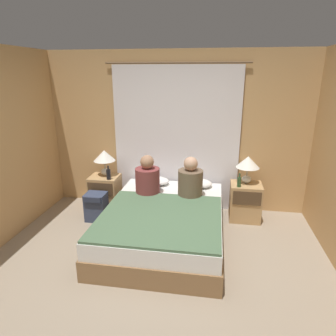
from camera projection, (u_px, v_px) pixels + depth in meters
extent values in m
plane|color=gray|center=(149.00, 284.00, 3.20)|extent=(16.00, 16.00, 0.00)
cube|color=tan|center=(176.00, 132.00, 4.78)|extent=(4.23, 0.06, 2.50)
cube|color=white|center=(176.00, 140.00, 4.76)|extent=(1.99, 0.03, 2.28)
cylinder|color=brown|center=(176.00, 63.00, 4.40)|extent=(2.19, 0.02, 0.02)
cube|color=olive|center=(164.00, 230.00, 4.04)|extent=(1.54, 2.08, 0.26)
cube|color=white|center=(164.00, 215.00, 3.97)|extent=(1.50, 2.04, 0.21)
cube|color=tan|center=(105.00, 193.00, 4.89)|extent=(0.46, 0.40, 0.57)
cube|color=#4C3823|center=(100.00, 189.00, 4.66)|extent=(0.40, 0.02, 0.21)
cube|color=tan|center=(245.00, 202.00, 4.56)|extent=(0.46, 0.40, 0.57)
cube|color=#4C3823|center=(247.00, 198.00, 4.32)|extent=(0.40, 0.02, 0.21)
ellipsoid|color=silver|center=(105.00, 172.00, 4.85)|extent=(0.14, 0.14, 0.11)
cylinder|color=#B2A893|center=(105.00, 165.00, 4.81)|extent=(0.02, 0.02, 0.13)
cone|color=white|center=(104.00, 156.00, 4.77)|extent=(0.35, 0.35, 0.17)
ellipsoid|color=silver|center=(247.00, 179.00, 4.51)|extent=(0.14, 0.14, 0.11)
cylinder|color=#B2A893|center=(247.00, 172.00, 4.47)|extent=(0.02, 0.02, 0.13)
cone|color=white|center=(248.00, 162.00, 4.43)|extent=(0.35, 0.35, 0.17)
ellipsoid|color=white|center=(152.00, 181.00, 4.75)|extent=(0.54, 0.35, 0.12)
ellipsoid|color=white|center=(195.00, 183.00, 4.64)|extent=(0.54, 0.35, 0.12)
cube|color=#4C6B4C|center=(160.00, 217.00, 3.65)|extent=(1.48, 1.41, 0.03)
cylinder|color=brown|center=(148.00, 181.00, 4.35)|extent=(0.35, 0.35, 0.38)
sphere|color=#A87A5B|center=(147.00, 162.00, 4.26)|extent=(0.20, 0.20, 0.20)
cylinder|color=brown|center=(190.00, 183.00, 4.25)|extent=(0.35, 0.35, 0.39)
sphere|color=tan|center=(191.00, 164.00, 4.16)|extent=(0.20, 0.20, 0.20)
cylinder|color=black|center=(109.00, 174.00, 4.64)|extent=(0.07, 0.07, 0.16)
cylinder|color=black|center=(108.00, 168.00, 4.61)|extent=(0.02, 0.02, 0.06)
cylinder|color=#2D4C28|center=(239.00, 182.00, 4.35)|extent=(0.06, 0.06, 0.15)
cylinder|color=#2D4C28|center=(240.00, 175.00, 4.31)|extent=(0.02, 0.02, 0.06)
cube|color=#333D56|center=(96.00, 207.00, 4.55)|extent=(0.31, 0.26, 0.43)
cube|color=#283045|center=(95.00, 197.00, 4.47)|extent=(0.28, 0.27, 0.08)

